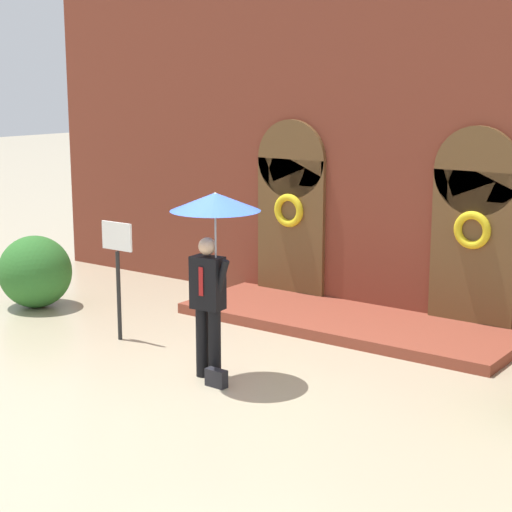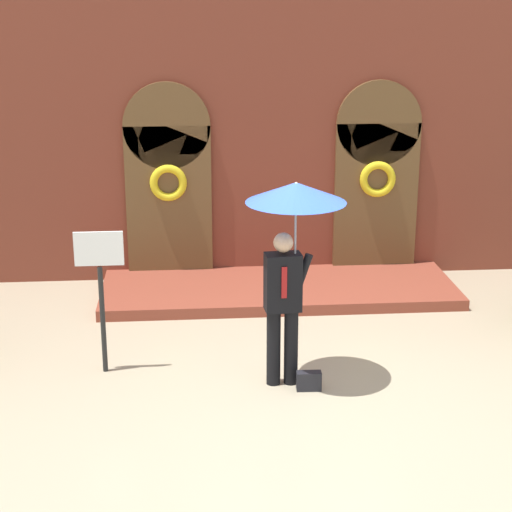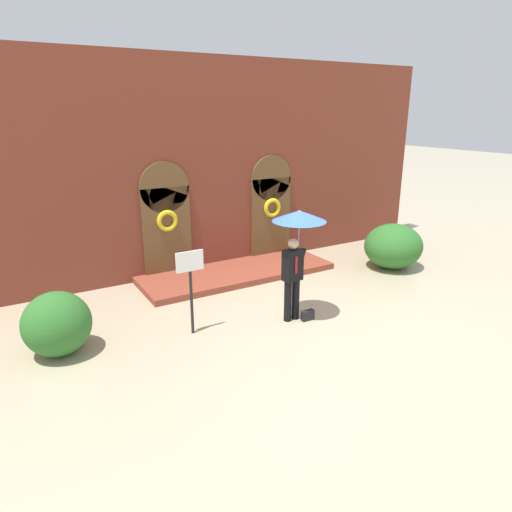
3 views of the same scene
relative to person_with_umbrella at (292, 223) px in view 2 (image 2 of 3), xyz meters
The scene contains 5 objects.
ground_plane 1.92m from the person_with_umbrella, 25.24° to the right, with size 80.00×80.00×0.00m, color tan.
building_facade 4.14m from the person_with_umbrella, 87.39° to the left, with size 14.00×2.30×5.60m.
person_with_umbrella is the anchor object (origin of this frame).
handbag 1.82m from the person_with_umbrella, 47.00° to the right, with size 0.28×0.12×0.22m, color black.
sign_post 2.33m from the person_with_umbrella, 166.97° to the left, with size 0.56×0.06×1.72m.
Camera 2 is at (-1.32, -8.82, 4.34)m, focal length 60.00 mm.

